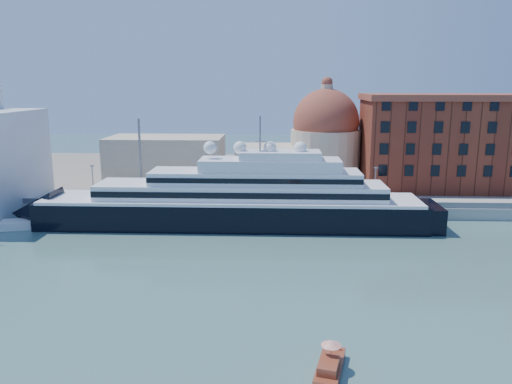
{
  "coord_description": "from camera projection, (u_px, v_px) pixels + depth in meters",
  "views": [
    {
      "loc": [
        9.39,
        -72.25,
        27.88
      ],
      "look_at": [
        5.58,
        18.0,
        8.06
      ],
      "focal_mm": 35.0,
      "sensor_mm": 36.0,
      "label": 1
    }
  ],
  "objects": [
    {
      "name": "ground",
      "position": [
        215.0,
        268.0,
        76.87
      ],
      "size": [
        400.0,
        400.0,
        0.0
      ],
      "primitive_type": "plane",
      "color": "#335858",
      "rests_on": "ground"
    },
    {
      "name": "quay",
      "position": [
        234.0,
        206.0,
        109.78
      ],
      "size": [
        180.0,
        10.0,
        2.5
      ],
      "primitive_type": "cube",
      "color": "gray",
      "rests_on": "ground"
    },
    {
      "name": "land",
      "position": [
        245.0,
        174.0,
        149.85
      ],
      "size": [
        260.0,
        72.0,
        2.0
      ],
      "primitive_type": "cube",
      "color": "slate",
      "rests_on": "ground"
    },
    {
      "name": "quay_fence",
      "position": [
        232.0,
        203.0,
        104.99
      ],
      "size": [
        180.0,
        0.1,
        1.2
      ],
      "primitive_type": "cube",
      "color": "slate",
      "rests_on": "quay"
    },
    {
      "name": "superyacht",
      "position": [
        219.0,
        204.0,
        98.45
      ],
      "size": [
        85.08,
        11.8,
        25.43
      ],
      "color": "black",
      "rests_on": "ground"
    },
    {
      "name": "service_barge",
      "position": [
        37.0,
        223.0,
        98.37
      ],
      "size": [
        13.34,
        7.27,
        2.86
      ],
      "rotation": [
        0.0,
        0.0,
        0.25
      ],
      "color": "white",
      "rests_on": "ground"
    },
    {
      "name": "water_taxi",
      "position": [
        330.0,
        366.0,
        48.69
      ],
      "size": [
        3.88,
        7.22,
        3.26
      ],
      "rotation": [
        0.0,
        0.0,
        -0.24
      ],
      "color": "maroon",
      "rests_on": "ground"
    },
    {
      "name": "warehouse",
      "position": [
        450.0,
        141.0,
        122.52
      ],
      "size": [
        43.0,
        19.0,
        23.25
      ],
      "color": "maroon",
      "rests_on": "land"
    },
    {
      "name": "church",
      "position": [
        265.0,
        149.0,
        130.59
      ],
      "size": [
        66.0,
        18.0,
        25.5
      ],
      "color": "beige",
      "rests_on": "land"
    },
    {
      "name": "lamp_posts",
      "position": [
        174.0,
        169.0,
        106.77
      ],
      "size": [
        120.8,
        2.4,
        18.0
      ],
      "color": "slate",
      "rests_on": "quay"
    }
  ]
}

